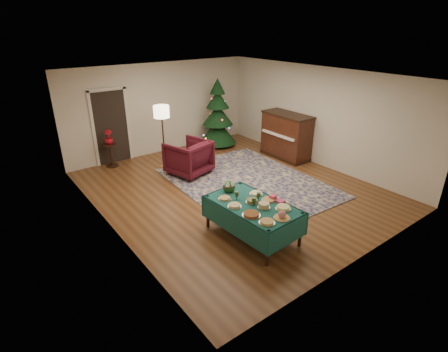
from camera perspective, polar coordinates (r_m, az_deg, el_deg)
room_shell at (r=8.09m, az=1.40°, el=6.54°), size 7.00×7.00×7.00m
doorway at (r=10.40m, az=-17.97°, el=7.87°), size 1.08×0.04×2.16m
rug at (r=8.91m, az=3.81°, el=-1.06°), size 3.40×4.35×0.02m
buffet_table at (r=6.52m, az=4.67°, el=-5.66°), size 1.14×1.83×0.69m
platter_0 at (r=5.90m, az=7.02°, el=-7.45°), size 0.27×0.27×0.04m
platter_1 at (r=6.04m, az=9.43°, el=-6.36°), size 0.28×0.28×0.15m
platter_2 at (r=6.35m, az=9.64°, el=-5.12°), size 0.28×0.28×0.06m
platter_3 at (r=6.08m, az=4.48°, el=-6.26°), size 0.32×0.32×0.05m
platter_4 at (r=6.34m, az=6.53°, el=-4.79°), size 0.23×0.23×0.09m
platter_5 at (r=6.60m, az=7.35°, el=-3.87°), size 0.27×0.27×0.04m
platter_6 at (r=6.34m, az=1.74°, el=-4.84°), size 0.26×0.26×0.05m
platter_7 at (r=6.50m, az=4.58°, el=-4.08°), size 0.23×0.23×0.07m
platter_8 at (r=6.81m, az=5.28°, el=-2.84°), size 0.26×0.26×0.04m
platter_9 at (r=6.60m, az=0.12°, el=-3.64°), size 0.24×0.24×0.04m
goblet_0 at (r=6.57m, az=2.08°, el=-3.15°), size 0.07×0.07×0.16m
goblet_1 at (r=6.56m, az=5.67°, el=-3.30°), size 0.07×0.07×0.16m
goblet_2 at (r=6.37m, az=4.90°, el=-4.16°), size 0.07×0.07×0.16m
napkin_stack at (r=6.58m, az=9.17°, el=-4.09°), size 0.15×0.15×0.04m
gift_box at (r=6.64m, az=7.97°, el=-3.48°), size 0.12×0.12×0.09m
centerpiece at (r=6.86m, az=0.80°, el=-1.59°), size 0.25×0.25×0.29m
armchair at (r=9.29m, az=-5.81°, el=3.28°), size 1.21×1.16×1.02m
floor_lamp at (r=9.57m, az=-10.14°, el=9.70°), size 0.42×0.42×1.74m
side_table at (r=10.31m, az=-17.95°, el=3.19°), size 0.37×0.37×0.66m
potted_plant at (r=10.17m, az=-18.27°, el=5.56°), size 0.23×0.40×0.23m
christmas_tree at (r=11.40m, az=-1.03°, el=9.76°), size 1.31×1.31×2.19m
piano at (r=10.58m, az=10.09°, el=6.41°), size 0.75×1.55×1.33m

